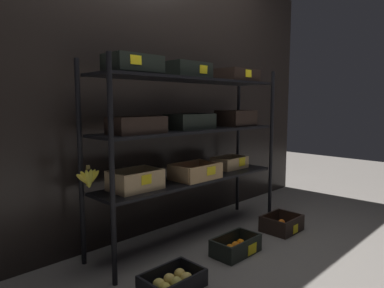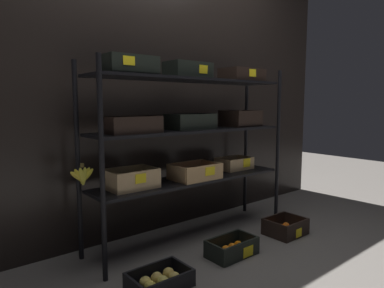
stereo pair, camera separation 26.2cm
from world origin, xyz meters
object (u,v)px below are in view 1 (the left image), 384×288
at_px(display_rack, 190,128).
at_px(crate_ground_apple_gold, 173,282).
at_px(crate_ground_tangerine, 236,247).
at_px(crate_ground_center_tangerine, 282,225).

height_order(display_rack, crate_ground_apple_gold, display_rack).
xyz_separation_m(crate_ground_tangerine, crate_ground_center_tangerine, (0.63, 0.00, 0.00)).
bearing_deg(crate_ground_tangerine, crate_ground_center_tangerine, 0.12).
xyz_separation_m(display_rack, crate_ground_center_tangerine, (0.66, -0.44, -0.84)).
relative_size(display_rack, crate_ground_apple_gold, 5.11).
distance_m(display_rack, crate_ground_tangerine, 0.95).
height_order(crate_ground_apple_gold, crate_ground_center_tangerine, crate_ground_center_tangerine).
bearing_deg(display_rack, crate_ground_apple_gold, -142.03).
distance_m(display_rack, crate_ground_center_tangerine, 1.15).
height_order(crate_ground_apple_gold, crate_ground_tangerine, crate_ground_tangerine).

